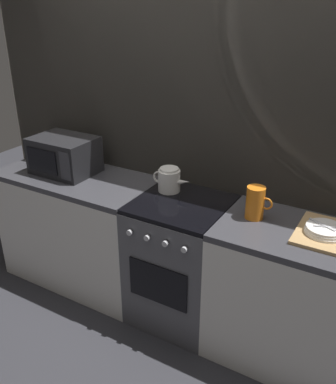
% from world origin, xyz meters
% --- Properties ---
extents(ground_plane, '(8.00, 8.00, 0.00)m').
position_xyz_m(ground_plane, '(0.00, 0.00, 0.00)').
color(ground_plane, '#2D2D33').
extents(back_wall, '(3.60, 0.05, 2.40)m').
position_xyz_m(back_wall, '(0.00, 0.32, 1.20)').
color(back_wall, '#A39989').
rests_on(back_wall, ground_plane).
extents(counter_left, '(1.20, 0.60, 0.90)m').
position_xyz_m(counter_left, '(-0.90, 0.00, 0.45)').
color(counter_left, silver).
rests_on(counter_left, ground_plane).
extents(stove_unit, '(0.60, 0.63, 0.90)m').
position_xyz_m(stove_unit, '(-0.00, -0.00, 0.45)').
color(stove_unit, '#4C4C51').
rests_on(stove_unit, ground_plane).
extents(counter_right, '(1.20, 0.60, 0.90)m').
position_xyz_m(counter_right, '(0.90, 0.00, 0.45)').
color(counter_right, silver).
rests_on(counter_right, ground_plane).
extents(microwave, '(0.46, 0.35, 0.27)m').
position_xyz_m(microwave, '(-1.01, 0.02, 1.04)').
color(microwave, black).
rests_on(microwave, counter_left).
extents(kettle, '(0.28, 0.15, 0.17)m').
position_xyz_m(kettle, '(-0.16, 0.12, 0.98)').
color(kettle, white).
rests_on(kettle, stove_unit).
extents(pitcher, '(0.16, 0.11, 0.20)m').
position_xyz_m(pitcher, '(0.47, 0.04, 1.00)').
color(pitcher, orange).
rests_on(pitcher, counter_right).
extents(dish_pile, '(0.30, 0.40, 0.07)m').
position_xyz_m(dish_pile, '(0.88, 0.03, 0.92)').
color(dish_pile, tan).
rests_on(dish_pile, counter_right).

